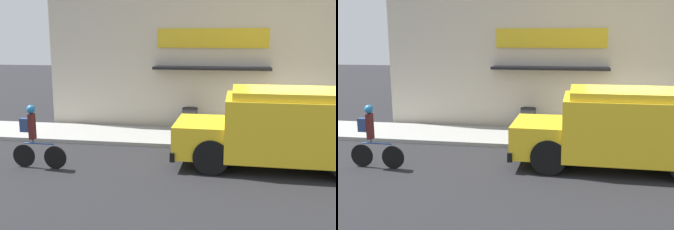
{
  "view_description": "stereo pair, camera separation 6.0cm",
  "coord_description": "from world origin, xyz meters",
  "views": [
    {
      "loc": [
        -1.73,
        -11.78,
        3.41
      ],
      "look_at": [
        -3.63,
        -0.2,
        1.1
      ],
      "focal_mm": 42.0,
      "sensor_mm": 36.0,
      "label": 1
    },
    {
      "loc": [
        -1.67,
        -11.77,
        3.41
      ],
      "look_at": [
        -3.63,
        -0.2,
        1.1
      ],
      "focal_mm": 42.0,
      "sensor_mm": 36.0,
      "label": 2
    }
  ],
  "objects": [
    {
      "name": "cyclist",
      "position": [
        -6.85,
        -2.44,
        0.86
      ],
      "size": [
        1.51,
        0.23,
        1.7
      ],
      "rotation": [
        0.0,
        0.0,
        -0.01
      ],
      "color": "black",
      "rests_on": "ground_plane"
    },
    {
      "name": "trash_bin",
      "position": [
        -3.19,
        2.0,
        0.54
      ],
      "size": [
        0.56,
        0.56,
        0.82
      ],
      "color": "#38383D",
      "rests_on": "sidewalk"
    },
    {
      "name": "school_bus",
      "position": [
        -0.24,
        -1.36,
        1.1
      ],
      "size": [
        5.4,
        2.62,
        2.1
      ],
      "rotation": [
        0.0,
        0.0,
        -0.01
      ],
      "color": "yellow",
      "rests_on": "ground_plane"
    },
    {
      "name": "ground_plane",
      "position": [
        0.0,
        0.0,
        0.0
      ],
      "size": [
        70.0,
        70.0,
        0.0
      ],
      "primitive_type": "plane",
      "color": "#232326"
    },
    {
      "name": "storefront",
      "position": [
        -0.06,
        2.67,
        2.82
      ],
      "size": [
        17.35,
        0.82,
        5.65
      ],
      "color": "beige",
      "rests_on": "ground_plane"
    },
    {
      "name": "sidewalk",
      "position": [
        0.0,
        1.2,
        0.06
      ],
      "size": [
        28.0,
        2.4,
        0.13
      ],
      "color": "#999993",
      "rests_on": "ground_plane"
    }
  ]
}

